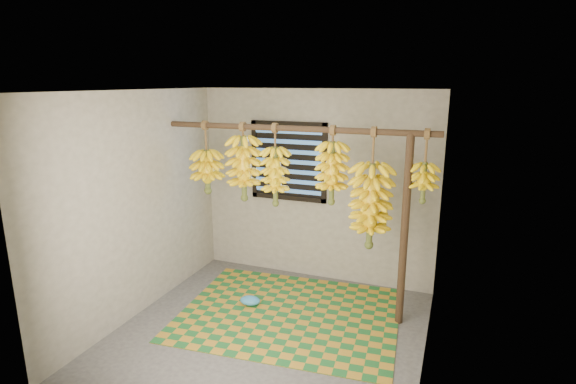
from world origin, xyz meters
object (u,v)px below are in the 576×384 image
at_px(support_post, 404,233).
at_px(banana_bunch_f, 424,182).
at_px(banana_bunch_d, 332,173).
at_px(woven_mat, 289,313).
at_px(banana_bunch_b, 244,168).
at_px(banana_bunch_c, 275,176).
at_px(banana_bunch_a, 207,171).
at_px(banana_bunch_e, 371,206).
at_px(plastic_bag, 250,300).

bearing_deg(support_post, banana_bunch_f, 0.00).
bearing_deg(support_post, banana_bunch_d, -180.00).
bearing_deg(woven_mat, support_post, 12.63).
distance_m(banana_bunch_b, banana_bunch_c, 0.39).
relative_size(banana_bunch_b, banana_bunch_c, 0.97).
bearing_deg(banana_bunch_f, banana_bunch_a, 180.00).
height_order(banana_bunch_d, banana_bunch_e, same).
xyz_separation_m(banana_bunch_c, banana_bunch_f, (1.56, 0.00, 0.06)).
bearing_deg(plastic_bag, banana_bunch_e, 10.33).
bearing_deg(banana_bunch_e, banana_bunch_f, 0.00).
bearing_deg(banana_bunch_b, banana_bunch_d, -0.00).
relative_size(banana_bunch_d, banana_bunch_e, 0.66).
bearing_deg(banana_bunch_a, woven_mat, -12.92).
distance_m(banana_bunch_b, banana_bunch_e, 1.46).
distance_m(banana_bunch_a, banana_bunch_e, 1.92).
bearing_deg(banana_bunch_e, banana_bunch_c, 180.00).
bearing_deg(banana_bunch_f, banana_bunch_e, -180.00).
xyz_separation_m(banana_bunch_e, banana_bunch_f, (0.50, 0.00, 0.29)).
xyz_separation_m(banana_bunch_b, banana_bunch_f, (1.94, 0.00, -0.01)).
xyz_separation_m(banana_bunch_a, banana_bunch_c, (0.85, -0.00, 0.01)).
height_order(banana_bunch_a, banana_bunch_b, same).
bearing_deg(banana_bunch_c, plastic_bag, -134.08).
bearing_deg(banana_bunch_e, woven_mat, -162.05).
bearing_deg(banana_bunch_c, banana_bunch_b, 180.00).
relative_size(banana_bunch_d, banana_bunch_f, 1.14).
distance_m(support_post, plastic_bag, 1.90).
xyz_separation_m(woven_mat, banana_bunch_c, (-0.26, 0.26, 1.47)).
height_order(woven_mat, banana_bunch_b, banana_bunch_b).
height_order(banana_bunch_c, banana_bunch_e, same).
bearing_deg(banana_bunch_a, banana_bunch_e, -0.00).
relative_size(banana_bunch_a, banana_bunch_e, 0.67).
relative_size(banana_bunch_c, banana_bunch_f, 1.25).
height_order(support_post, woven_mat, support_post).
xyz_separation_m(woven_mat, banana_bunch_e, (0.79, 0.26, 1.24)).
height_order(woven_mat, banana_bunch_a, banana_bunch_a).
bearing_deg(banana_bunch_a, banana_bunch_b, -0.00).
xyz_separation_m(plastic_bag, banana_bunch_b, (-0.16, 0.23, 1.48)).
distance_m(plastic_bag, banana_bunch_c, 1.45).
bearing_deg(banana_bunch_b, banana_bunch_a, 180.00).
distance_m(woven_mat, banana_bunch_d, 1.62).
xyz_separation_m(woven_mat, banana_bunch_d, (0.37, 0.26, 1.55)).
bearing_deg(banana_bunch_e, banana_bunch_d, -180.00).
relative_size(plastic_bag, banana_bunch_d, 0.29).
relative_size(support_post, woven_mat, 0.86).
bearing_deg(support_post, plastic_bag, -171.87).
height_order(woven_mat, banana_bunch_e, banana_bunch_e).
bearing_deg(support_post, banana_bunch_b, 180.00).
distance_m(support_post, banana_bunch_a, 2.31).
height_order(woven_mat, banana_bunch_d, banana_bunch_d).
distance_m(plastic_bag, banana_bunch_d, 1.74).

